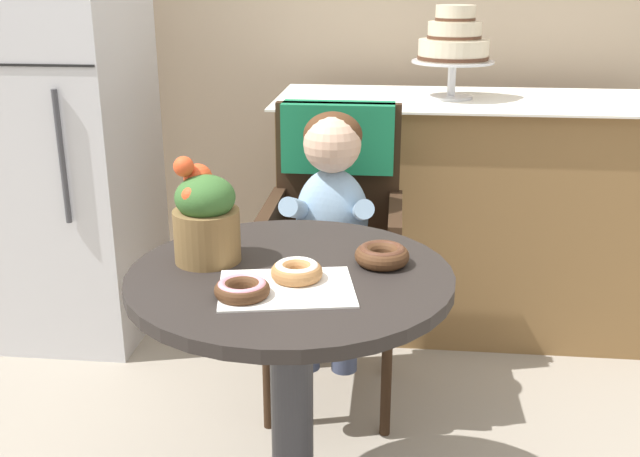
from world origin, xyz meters
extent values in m
cylinder|color=#282321|center=(0.00, 0.00, 0.70)|extent=(0.72, 0.72, 0.03)
cylinder|color=#333338|center=(0.00, 0.00, 0.34)|extent=(0.10, 0.10, 0.69)
cube|color=#332114|center=(0.04, 0.64, 0.47)|extent=(0.42, 0.42, 0.04)
cube|color=#332114|center=(0.04, 0.83, 0.72)|extent=(0.40, 0.04, 0.46)
cube|color=#332114|center=(-0.15, 0.64, 0.58)|extent=(0.04, 0.38, 0.18)
cube|color=#332114|center=(0.23, 0.64, 0.58)|extent=(0.04, 0.38, 0.18)
cube|color=#197247|center=(0.04, 0.83, 0.84)|extent=(0.36, 0.11, 0.22)
cylinder|color=#332114|center=(-0.14, 0.46, 0.23)|extent=(0.03, 0.03, 0.45)
cylinder|color=#332114|center=(0.22, 0.46, 0.23)|extent=(0.03, 0.03, 0.45)
cylinder|color=#332114|center=(-0.14, 0.82, 0.23)|extent=(0.03, 0.03, 0.45)
cylinder|color=#332114|center=(0.22, 0.82, 0.23)|extent=(0.03, 0.03, 0.45)
ellipsoid|color=#8CADCC|center=(0.04, 0.62, 0.64)|extent=(0.22, 0.16, 0.30)
sphere|color=#E0B293|center=(0.04, 0.61, 0.87)|extent=(0.17, 0.17, 0.17)
ellipsoid|color=#4C2D19|center=(0.04, 0.63, 0.89)|extent=(0.17, 0.17, 0.14)
cylinder|color=#8CADCC|center=(-0.06, 0.54, 0.69)|extent=(0.08, 0.23, 0.13)
sphere|color=#E0B293|center=(-0.05, 0.46, 0.62)|extent=(0.06, 0.06, 0.06)
cylinder|color=#8CADCC|center=(0.13, 0.54, 0.69)|extent=(0.08, 0.23, 0.13)
sphere|color=#E0B293|center=(0.12, 0.46, 0.62)|extent=(0.06, 0.06, 0.06)
cylinder|color=#3F4760|center=(-0.02, 0.54, 0.53)|extent=(0.09, 0.22, 0.09)
cylinder|color=#3F4760|center=(-0.02, 0.43, 0.36)|extent=(0.08, 0.08, 0.26)
cylinder|color=#3F4760|center=(0.09, 0.54, 0.53)|extent=(0.09, 0.22, 0.09)
cylinder|color=#3F4760|center=(0.09, 0.43, 0.36)|extent=(0.08, 0.08, 0.26)
cube|color=white|center=(0.01, -0.10, 0.72)|extent=(0.31, 0.26, 0.00)
torus|color=#AD7542|center=(0.02, -0.05, 0.74)|extent=(0.11, 0.11, 0.04)
torus|color=white|center=(0.02, -0.05, 0.75)|extent=(0.10, 0.10, 0.02)
torus|color=#4C2D19|center=(0.20, 0.06, 0.74)|extent=(0.12, 0.12, 0.04)
torus|color=#512D1E|center=(0.20, 0.06, 0.75)|extent=(0.11, 0.11, 0.02)
torus|color=#4C2D19|center=(-0.08, -0.15, 0.74)|extent=(0.11, 0.11, 0.03)
torus|color=pink|center=(-0.08, -0.15, 0.75)|extent=(0.10, 0.10, 0.02)
cylinder|color=brown|center=(-0.20, 0.05, 0.78)|extent=(0.15, 0.15, 0.12)
ellipsoid|color=#38662D|center=(-0.20, 0.05, 0.87)|extent=(0.14, 0.14, 0.10)
sphere|color=#E54C23|center=(-0.17, 0.04, 0.89)|extent=(0.05, 0.05, 0.05)
sphere|color=#E54C23|center=(-0.18, 0.08, 0.87)|extent=(0.06, 0.06, 0.06)
sphere|color=#E54C23|center=(-0.22, 0.08, 0.90)|extent=(0.07, 0.07, 0.07)
sphere|color=#E54C23|center=(-0.24, 0.05, 0.94)|extent=(0.05, 0.05, 0.05)
sphere|color=#E54C23|center=(-0.21, 0.01, 0.88)|extent=(0.05, 0.05, 0.05)
sphere|color=#E54C23|center=(-0.18, 0.02, 0.87)|extent=(0.07, 0.07, 0.07)
cube|color=olive|center=(0.55, 1.30, 0.45)|extent=(1.50, 0.56, 0.90)
cube|color=white|center=(0.55, 1.30, 0.90)|extent=(1.56, 0.62, 0.01)
cylinder|color=silver|center=(0.42, 1.30, 0.91)|extent=(0.16, 0.16, 0.01)
cylinder|color=silver|center=(0.42, 1.30, 0.97)|extent=(0.03, 0.03, 0.12)
cylinder|color=silver|center=(0.42, 1.30, 1.03)|extent=(0.30, 0.30, 0.01)
cylinder|color=beige|center=(0.42, 1.30, 1.08)|extent=(0.26, 0.25, 0.08)
cylinder|color=#4C2D1E|center=(0.42, 1.30, 1.05)|extent=(0.26, 0.26, 0.01)
cylinder|color=beige|center=(0.42, 1.30, 1.14)|extent=(0.19, 0.19, 0.06)
cylinder|color=#4C2D1E|center=(0.42, 1.30, 1.12)|extent=(0.20, 0.20, 0.01)
cylinder|color=beige|center=(0.42, 1.30, 1.20)|extent=(0.14, 0.14, 0.06)
cylinder|color=#4C2D1E|center=(0.42, 1.30, 1.18)|extent=(0.14, 0.14, 0.01)
cube|color=silver|center=(-1.05, 1.10, 0.85)|extent=(0.64, 0.60, 1.70)
cube|color=black|center=(-1.05, 0.80, 1.06)|extent=(0.63, 0.01, 0.01)
cylinder|color=#3F3F44|center=(-0.87, 0.79, 0.77)|extent=(0.02, 0.02, 0.45)
camera|label=1|loc=(0.22, -1.49, 1.34)|focal=41.48mm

